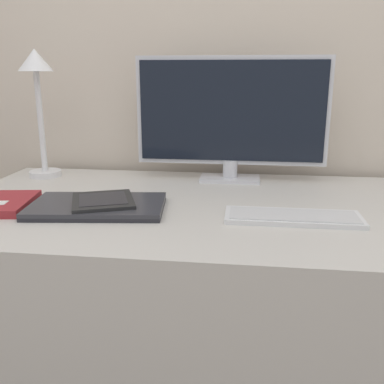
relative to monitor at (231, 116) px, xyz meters
The scene contains 7 objects.
wall_back 0.30m from the monitor, 114.14° to the left, with size 3.60×0.05×2.40m.
desk 0.66m from the monitor, 104.41° to the right, with size 1.42×0.77×0.74m.
monitor is the anchor object (origin of this frame).
keyboard 0.47m from the monitor, 66.29° to the right, with size 0.33×0.12×0.01m.
laptop 0.54m from the monitor, 131.76° to the right, with size 0.37×0.25×0.02m.
ereader 0.52m from the monitor, 130.89° to the right, with size 0.21×0.22×0.01m.
desk_lamp 0.65m from the monitor, behind, with size 0.11×0.11×0.43m.
Camera 1 is at (0.12, -1.00, 1.09)m, focal length 40.00 mm.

